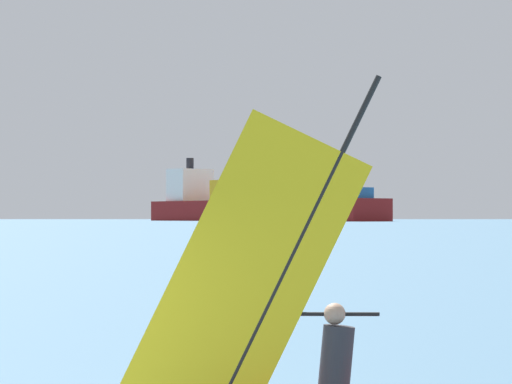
# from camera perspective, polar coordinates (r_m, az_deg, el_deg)

# --- Properties ---
(windsurfer) EXTENTS (3.93, 0.87, 3.81)m
(windsurfer) POSITION_cam_1_polar(r_m,az_deg,el_deg) (12.00, 2.68, -7.84)
(windsurfer) COLOR red
(windsurfer) RESTS_ON ground_plane
(cargo_ship) EXTENTS (129.90, 129.53, 33.73)m
(cargo_ship) POSITION_cam_1_polar(r_m,az_deg,el_deg) (589.76, 0.19, -0.54)
(cargo_ship) COLOR maroon
(cargo_ship) RESTS_ON ground_plane
(distant_headland) EXTENTS (1418.06, 520.53, 37.53)m
(distant_headland) POSITION_cam_1_polar(r_m,az_deg,el_deg) (1371.06, -4.34, -0.50)
(distant_headland) COLOR #60665B
(distant_headland) RESTS_ON ground_plane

